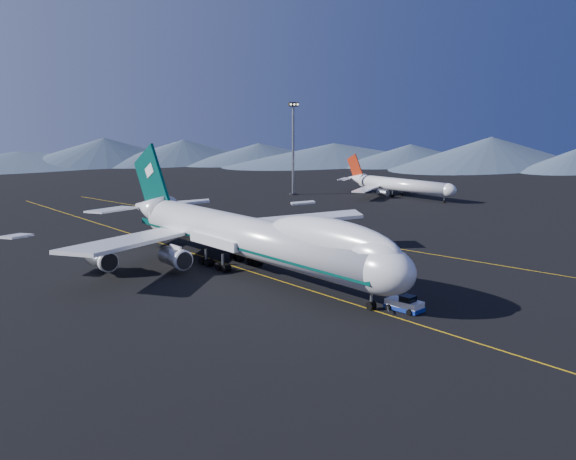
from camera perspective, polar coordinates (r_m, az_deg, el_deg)
ground at (r=103.65m, az=-3.40°, el=-3.69°), size 500.00×500.00×0.00m
taxiway_line_main at (r=103.64m, az=-3.40°, el=-3.69°), size 0.25×220.00×0.01m
taxiway_line_side at (r=130.10m, az=4.66°, el=-0.81°), size 28.08×198.09×0.01m
mountain_ridge at (r=206.83m, az=23.72°, el=4.17°), size 374.91×567.11×12.00m
boeing_747 at (r=102.42m, az=-3.44°, el=-0.53°), size 59.62×72.43×19.37m
pushback_tug at (r=84.59m, az=10.29°, el=-6.62°), size 3.23×5.11×2.12m
second_jet at (r=198.18m, az=9.76°, el=3.99°), size 37.98×42.91×12.21m
service_van at (r=128.41m, az=5.37°, el=-0.66°), size 4.51×5.54×1.40m
floodlight_mast at (r=199.82m, az=0.46°, el=7.27°), size 3.51×2.63×28.43m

